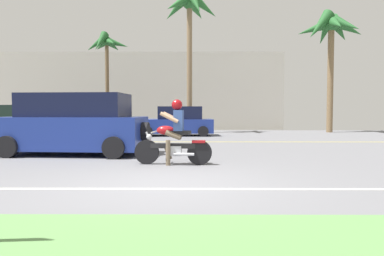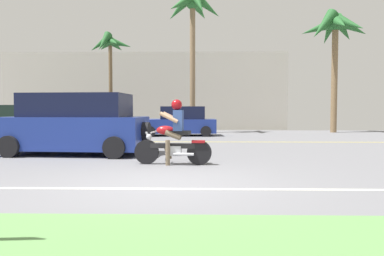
% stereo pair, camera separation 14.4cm
% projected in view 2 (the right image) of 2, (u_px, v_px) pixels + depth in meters
% --- Properties ---
extents(ground, '(56.00, 30.00, 0.04)m').
position_uv_depth(ground, '(175.00, 161.00, 9.67)').
color(ground, slate).
extents(lane_line_near, '(50.40, 0.12, 0.01)m').
position_uv_depth(lane_line_near, '(160.00, 189.00, 6.19)').
color(lane_line_near, silver).
rests_on(lane_line_near, ground).
extents(lane_line_far, '(50.40, 0.12, 0.01)m').
position_uv_depth(lane_line_far, '(184.00, 142.00, 15.50)').
color(lane_line_far, yellow).
rests_on(lane_line_far, ground).
extents(motorcyclist, '(1.97, 0.64, 1.65)m').
position_uv_depth(motorcyclist, '(173.00, 137.00, 8.96)').
color(motorcyclist, black).
rests_on(motorcyclist, ground).
extents(suv_nearby, '(4.63, 2.37, 1.89)m').
position_uv_depth(suv_nearby, '(76.00, 125.00, 11.10)').
color(suv_nearby, navy).
rests_on(suv_nearby, ground).
extents(parked_car_0, '(3.66, 2.01, 1.68)m').
position_uv_depth(parked_car_0, '(16.00, 121.00, 20.19)').
color(parked_car_0, '#2D663D').
rests_on(parked_car_0, ground).
extents(parked_car_1, '(4.41, 1.88, 1.68)m').
position_uv_depth(parked_car_1, '(86.00, 121.00, 19.44)').
color(parked_car_1, '#232328').
rests_on(parked_car_1, ground).
extents(parked_car_2, '(4.13, 2.18, 1.59)m').
position_uv_depth(parked_car_2, '(179.00, 122.00, 19.39)').
color(parked_car_2, navy).
rests_on(parked_car_2, ground).
extents(palm_tree_0, '(2.74, 2.67, 6.11)m').
position_uv_depth(palm_tree_0, '(110.00, 48.00, 21.63)').
color(palm_tree_0, brown).
rests_on(palm_tree_0, ground).
extents(palm_tree_1, '(4.23, 4.16, 7.57)m').
position_uv_depth(palm_tree_1, '(336.00, 31.00, 21.91)').
color(palm_tree_1, brown).
rests_on(palm_tree_1, ground).
extents(palm_tree_2, '(3.64, 3.60, 8.62)m').
position_uv_depth(palm_tree_2, '(193.00, 14.00, 21.44)').
color(palm_tree_2, '#846B4C').
rests_on(palm_tree_2, ground).
extents(building_far, '(20.71, 4.00, 5.57)m').
position_uv_depth(building_far, '(147.00, 92.00, 27.58)').
color(building_far, '#BCB7AD').
rests_on(building_far, ground).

